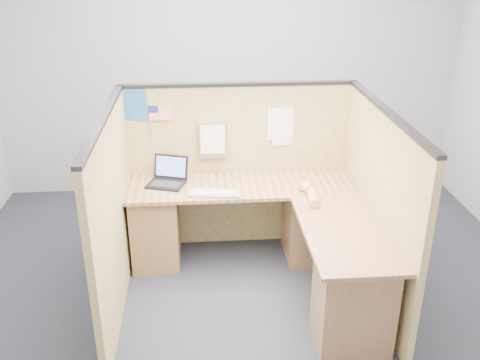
{
  "coord_description": "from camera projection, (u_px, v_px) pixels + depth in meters",
  "views": [
    {
      "loc": [
        -0.34,
        -3.47,
        2.61
      ],
      "look_at": [
        -0.03,
        0.5,
        0.85
      ],
      "focal_mm": 40.0,
      "sensor_mm": 36.0,
      "label": 1
    }
  ],
  "objects": [
    {
      "name": "american_flag",
      "position": [
        158.0,
        114.0,
        4.55
      ],
      "size": [
        0.2,
        0.01,
        0.35
      ],
      "color": "olive",
      "rests_on": "cubicle_partitions"
    },
    {
      "name": "paper_left",
      "position": [
        280.0,
        124.0,
        4.68
      ],
      "size": [
        0.23,
        0.02,
        0.29
      ],
      "primitive_type": "cube",
      "rotation": [
        0.0,
        0.0,
        0.06
      ],
      "color": "white",
      "rests_on": "cubicle_partitions"
    },
    {
      "name": "blue_poster",
      "position": [
        135.0,
        105.0,
        4.51
      ],
      "size": [
        0.2,
        0.02,
        0.27
      ],
      "primitive_type": "cube",
      "rotation": [
        0.0,
        0.0,
        -0.09
      ],
      "color": "#22579C",
      "rests_on": "cubicle_partitions"
    },
    {
      "name": "file_holder",
      "position": [
        213.0,
        140.0,
        4.66
      ],
      "size": [
        0.24,
        0.05,
        0.31
      ],
      "color": "slate",
      "rests_on": "cubicle_partitions"
    },
    {
      "name": "l_desk",
      "position": [
        268.0,
        240.0,
        4.36
      ],
      "size": [
        1.95,
        1.75,
        0.73
      ],
      "color": "brown",
      "rests_on": "floor"
    },
    {
      "name": "paper_right",
      "position": [
        286.0,
        128.0,
        4.7
      ],
      "size": [
        0.24,
        0.04,
        0.31
      ],
      "primitive_type": "cube",
      "rotation": [
        0.0,
        0.0,
        0.14
      ],
      "color": "white",
      "rests_on": "cubicle_partitions"
    },
    {
      "name": "laptop",
      "position": [
        166.0,
        177.0,
        4.57
      ],
      "size": [
        0.36,
        0.37,
        0.22
      ],
      "rotation": [
        0.0,
        0.0,
        -0.31
      ],
      "color": "black",
      "rests_on": "l_desk"
    },
    {
      "name": "mouse",
      "position": [
        306.0,
        188.0,
        4.43
      ],
      "size": [
        0.12,
        0.09,
        0.05
      ],
      "primitive_type": "ellipsoid",
      "rotation": [
        0.0,
        0.0,
        0.18
      ],
      "color": "silver",
      "rests_on": "l_desk"
    },
    {
      "name": "floor",
      "position": [
        248.0,
        302.0,
        4.24
      ],
      "size": [
        5.0,
        5.0,
        0.0
      ],
      "primitive_type": "plane",
      "color": "black",
      "rests_on": "ground"
    },
    {
      "name": "cubicle_partitions",
      "position": [
        244.0,
        192.0,
        4.32
      ],
      "size": [
        2.06,
        1.83,
        1.53
      ],
      "color": "olive",
      "rests_on": "floor"
    },
    {
      "name": "wall_back",
      "position": [
        229.0,
        67.0,
        5.73
      ],
      "size": [
        5.0,
        0.0,
        5.0
      ],
      "primitive_type": "plane",
      "rotation": [
        1.57,
        0.0,
        0.0
      ],
      "color": "#9EA0A3",
      "rests_on": "floor"
    },
    {
      "name": "hand_forearm",
      "position": [
        311.0,
        194.0,
        4.29
      ],
      "size": [
        0.11,
        0.4,
        0.09
      ],
      "color": "tan",
      "rests_on": "l_desk"
    },
    {
      "name": "keyboard",
      "position": [
        215.0,
        193.0,
        4.36
      ],
      "size": [
        0.44,
        0.2,
        0.03
      ],
      "rotation": [
        0.0,
        0.0,
        -0.13
      ],
      "color": "gray",
      "rests_on": "l_desk"
    }
  ]
}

